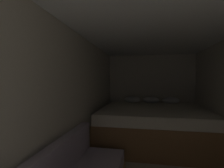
% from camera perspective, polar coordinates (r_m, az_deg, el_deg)
% --- Properties ---
extents(wall_back, '(2.48, 0.05, 2.11)m').
position_cam_1_polar(wall_back, '(4.99, 12.80, -2.60)').
color(wall_back, beige).
rests_on(wall_back, ground).
extents(wall_left, '(0.05, 5.11, 2.11)m').
position_cam_1_polar(wall_left, '(2.62, -12.47, -6.14)').
color(wall_left, beige).
rests_on(wall_left, ground).
extents(ceiling_slab, '(2.48, 5.11, 0.05)m').
position_cam_1_polar(ceiling_slab, '(2.51, 15.36, 18.43)').
color(ceiling_slab, white).
rests_on(ceiling_slab, wall_left).
extents(bed, '(2.26, 2.03, 0.94)m').
position_cam_1_polar(bed, '(4.03, 13.37, -13.07)').
color(bed, olive).
rests_on(bed, ground).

